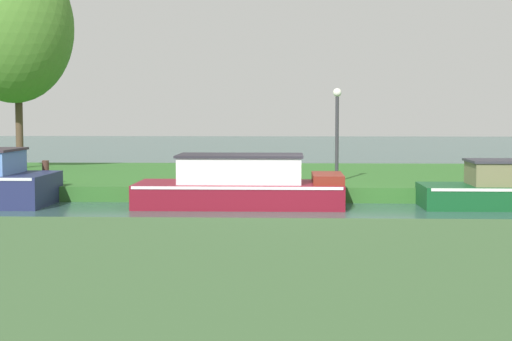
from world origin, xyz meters
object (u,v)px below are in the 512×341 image
object	(u,v)px
mooring_post_far	(493,176)
lamp_post	(337,122)
willow_tree_left	(13,28)
mooring_post_near	(46,172)
maroon_barge	(242,185)

from	to	relation	value
mooring_post_far	lamp_post	bearing A→B (deg)	164.03
willow_tree_left	lamp_post	distance (m)	12.16
lamp_post	mooring_post_near	distance (m)	8.14
lamp_post	mooring_post_far	size ratio (longest dim) A/B	5.19
willow_tree_left	mooring_post_far	bearing A→B (deg)	-21.43
willow_tree_left	mooring_post_near	bearing A→B (deg)	-64.08
lamp_post	mooring_post_near	xyz separation A→B (m)	(-7.95, -1.16, -1.35)
lamp_post	mooring_post_far	xyz separation A→B (m)	(4.06, -1.16, -1.42)
willow_tree_left	mooring_post_near	distance (m)	7.88
maroon_barge	lamp_post	bearing A→B (deg)	47.32
lamp_post	mooring_post_far	bearing A→B (deg)	-15.97
maroon_barge	mooring_post_far	xyz separation A→B (m)	(6.57, 1.56, 0.12)
maroon_barge	mooring_post_near	xyz separation A→B (m)	(-5.44, 1.56, 0.19)
maroon_barge	willow_tree_left	xyz separation A→B (m)	(-8.27, 7.38, 4.69)
lamp_post	mooring_post_near	world-z (taller)	lamp_post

